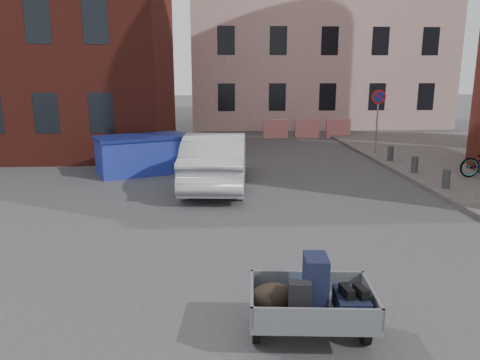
{
  "coord_description": "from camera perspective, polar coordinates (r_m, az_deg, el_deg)",
  "views": [
    {
      "loc": [
        -1.0,
        -9.7,
        3.54
      ],
      "look_at": [
        -0.33,
        0.67,
        1.1
      ],
      "focal_mm": 35.0,
      "sensor_mm": 36.0,
      "label": 1
    }
  ],
  "objects": [
    {
      "name": "building_pink",
      "position": [
        32.64,
        9.21,
        19.15
      ],
      "size": [
        16.0,
        8.0,
        14.0
      ],
      "primitive_type": "cube",
      "color": "#B8938E",
      "rests_on": "ground"
    },
    {
      "name": "bollards",
      "position": [
        15.18,
        23.85,
        0.12
      ],
      "size": [
        0.22,
        9.02,
        0.55
      ],
      "color": "#3A3A3D",
      "rests_on": "sidewalk"
    },
    {
      "name": "barriers",
      "position": [
        25.42,
        8.17,
        6.22
      ],
      "size": [
        4.7,
        0.18,
        1.0
      ],
      "color": "red",
      "rests_on": "ground"
    },
    {
      "name": "ground",
      "position": [
        10.37,
        2.06,
        -6.74
      ],
      "size": [
        120.0,
        120.0,
        0.0
      ],
      "primitive_type": "plane",
      "color": "#38383A",
      "rests_on": "ground"
    },
    {
      "name": "silver_car",
      "position": [
        14.5,
        -2.92,
        2.49
      ],
      "size": [
        2.22,
        5.27,
        1.69
      ],
      "primitive_type": "imported",
      "rotation": [
        0.0,
        0.0,
        3.06
      ],
      "color": "#A5A7AD",
      "rests_on": "ground"
    },
    {
      "name": "no_parking_sign",
      "position": [
        20.48,
        16.47,
        8.42
      ],
      "size": [
        0.6,
        0.09,
        2.65
      ],
      "color": "gray",
      "rests_on": "sidewalk"
    },
    {
      "name": "trailer",
      "position": [
        6.38,
        8.59,
        -14.29
      ],
      "size": [
        1.69,
        1.87,
        1.2
      ],
      "rotation": [
        0.0,
        0.0,
        -0.09
      ],
      "color": "black",
      "rests_on": "ground"
    },
    {
      "name": "dumpster",
      "position": [
        16.8,
        -11.75,
        3.09
      ],
      "size": [
        3.53,
        2.71,
        1.32
      ],
      "rotation": [
        0.0,
        0.0,
        0.39
      ],
      "color": "#2232A5",
      "rests_on": "ground"
    }
  ]
}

